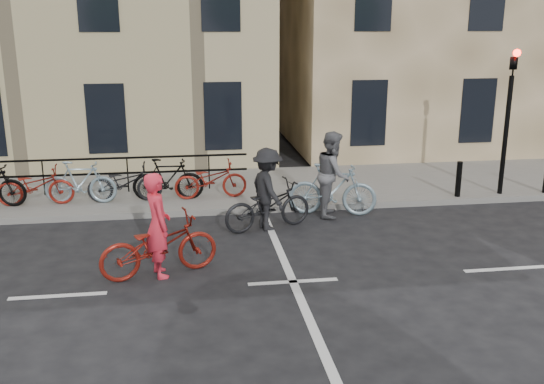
{
  "coord_description": "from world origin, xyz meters",
  "views": [
    {
      "loc": [
        -1.78,
        -9.69,
        4.43
      ],
      "look_at": [
        -0.09,
        1.99,
        1.1
      ],
      "focal_mm": 40.0,
      "sensor_mm": 36.0,
      "label": 1
    }
  ],
  "objects": [
    {
      "name": "parked_bikes",
      "position": [
        -4.35,
        5.04,
        0.64
      ],
      "size": [
        8.3,
        1.23,
        1.05
      ],
      "color": "black",
      "rests_on": "sidewalk"
    },
    {
      "name": "sidewalk",
      "position": [
        -4.0,
        6.0,
        0.07
      ],
      "size": [
        46.0,
        4.0,
        0.15
      ],
      "primitive_type": "cube",
      "color": "slate",
      "rests_on": "ground"
    },
    {
      "name": "cyclist_pink",
      "position": [
        -2.33,
        0.66,
        0.66
      ],
      "size": [
        2.26,
        1.33,
        1.91
      ],
      "rotation": [
        0.0,
        0.0,
        1.86
      ],
      "color": "maroon",
      "rests_on": "ground"
    },
    {
      "name": "cyclist_dark",
      "position": [
        -0.05,
        2.89,
        0.71
      ],
      "size": [
        2.16,
        1.32,
        1.82
      ],
      "rotation": [
        0.0,
        0.0,
        1.88
      ],
      "color": "black",
      "rests_on": "ground"
    },
    {
      "name": "bollard_east",
      "position": [
        5.0,
        4.25,
        0.6
      ],
      "size": [
        0.14,
        0.14,
        0.9
      ],
      "primitive_type": "cylinder",
      "color": "black",
      "rests_on": "sidewalk"
    },
    {
      "name": "traffic_light",
      "position": [
        6.2,
        4.34,
        2.45
      ],
      "size": [
        0.18,
        0.3,
        3.9
      ],
      "color": "black",
      "rests_on": "sidewalk"
    },
    {
      "name": "cyclist_grey",
      "position": [
        1.59,
        3.66,
        0.81
      ],
      "size": [
        2.15,
        1.14,
        2.0
      ],
      "rotation": [
        0.0,
        0.0,
        1.31
      ],
      "color": "#819CAA",
      "rests_on": "ground"
    },
    {
      "name": "ground",
      "position": [
        0.0,
        0.0,
        0.0
      ],
      "size": [
        120.0,
        120.0,
        0.0
      ],
      "primitive_type": "plane",
      "color": "black",
      "rests_on": "ground"
    }
  ]
}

